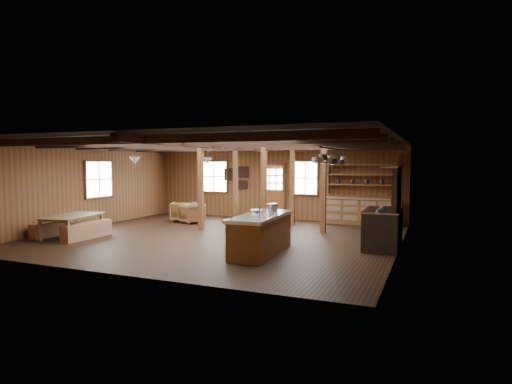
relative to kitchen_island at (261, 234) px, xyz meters
The scene contains 22 objects.
room 2.69m from the kitchen_island, 140.77° to the left, with size 10.04×9.04×2.84m.
ceiling_joists 3.44m from the kitchen_island, 137.80° to the left, with size 9.80×8.82×0.18m.
timber_posts 4.06m from the kitchen_island, 111.37° to the left, with size 3.95×2.35×2.80m.
back_door 6.37m from the kitchen_island, 107.95° to the left, with size 1.02×0.08×2.15m.
window_back_left 7.67m from the kitchen_island, 126.96° to the left, with size 1.32×0.06×1.32m.
window_back_right 6.20m from the kitchen_island, 96.22° to the left, with size 1.02×0.06×1.32m.
window_left 7.32m from the kitchen_island, 163.12° to the left, with size 0.14×1.24×1.32m.
notice_boards 7.07m from the kitchen_island, 119.73° to the left, with size 1.08×0.03×0.90m.
back_counter 5.98m from the kitchen_island, 76.07° to the left, with size 2.55×0.60×2.45m.
pendant_lamps 5.26m from the kitchen_island, 148.30° to the left, with size 1.86×2.36×0.66m.
pot_rack 2.82m from the kitchen_island, 54.33° to the left, with size 0.39×3.00×0.45m.
kitchen_island is the anchor object (origin of this frame).
step_stool 0.55m from the kitchen_island, 97.34° to the left, with size 0.39×0.28×0.35m, color brown.
commercial_range 3.19m from the kitchen_island, 32.65° to the left, with size 0.87×1.71×2.10m.
dining_table 5.86m from the kitchen_island, behind, with size 1.85×1.03×0.65m, color olive.
bench_wall 6.62m from the kitchen_island, behind, with size 0.30×1.59×0.44m, color brown.
bench_aisle 5.37m from the kitchen_island, behind, with size 0.32×1.69×0.46m, color brown.
armchair_a 6.24m from the kitchen_island, 139.95° to the left, with size 0.77×0.79×0.72m, color brown.
armchair_b 5.63m from the kitchen_island, 138.27° to the left, with size 0.71×0.73×0.66m, color brown.
armchair_c 5.94m from the kitchen_island, 137.29° to the left, with size 0.75×0.77×0.70m, color olive.
counter_pot 1.14m from the kitchen_island, 94.84° to the left, with size 0.29×0.29×0.17m, color #B5B8BD.
bowl 0.71m from the kitchen_island, 125.87° to the left, with size 0.28×0.28×0.07m, color silver.
Camera 1 is at (5.78, -11.03, 2.20)m, focal length 30.00 mm.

